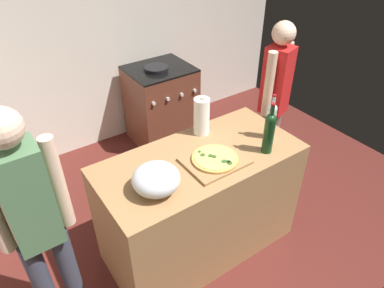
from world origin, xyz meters
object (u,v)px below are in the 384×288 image
(paper_towel_roll, at_px, (202,116))
(person_in_stripes, at_px, (36,222))
(wine_bottle_amber, at_px, (269,131))
(pizza, at_px, (215,158))
(stove, at_px, (161,105))
(person_in_red, at_px, (274,100))
(wine_bottle_dark, at_px, (271,120))
(mixing_bowl, at_px, (156,179))

(paper_towel_roll, height_order, person_in_stripes, person_in_stripes)
(paper_towel_roll, relative_size, wine_bottle_amber, 0.76)
(pizza, distance_m, stove, 1.75)
(paper_towel_roll, bearing_deg, person_in_red, 4.43)
(wine_bottle_dark, xyz_separation_m, stove, (0.01, 1.59, -0.61))
(mixing_bowl, relative_size, stove, 0.32)
(wine_bottle_amber, distance_m, stove, 1.82)
(paper_towel_roll, bearing_deg, mixing_bowl, -148.75)
(pizza, bearing_deg, stove, 72.36)
(pizza, distance_m, person_in_red, 1.04)
(mixing_bowl, xyz_separation_m, stove, (0.96, 1.62, -0.54))
(pizza, xyz_separation_m, paper_towel_roll, (0.13, 0.34, 0.11))
(stove, xyz_separation_m, person_in_red, (0.45, -1.20, 0.45))
(paper_towel_roll, height_order, stove, paper_towel_roll)
(pizza, height_order, person_in_stripes, person_in_stripes)
(person_in_stripes, xyz_separation_m, person_in_red, (2.08, 0.31, -0.05))
(paper_towel_roll, xyz_separation_m, wine_bottle_amber, (0.23, -0.44, 0.02))
(pizza, xyz_separation_m, person_in_red, (0.96, 0.40, -0.04))
(pizza, relative_size, stove, 0.34)
(wine_bottle_amber, height_order, wine_bottle_dark, wine_bottle_amber)
(stove, height_order, person_in_red, person_in_red)
(pizza, height_order, wine_bottle_dark, wine_bottle_dark)
(person_in_stripes, bearing_deg, wine_bottle_amber, -7.65)
(wine_bottle_dark, height_order, stove, wine_bottle_dark)
(paper_towel_roll, distance_m, wine_bottle_amber, 0.50)
(wine_bottle_amber, xyz_separation_m, person_in_stripes, (-1.49, 0.20, -0.12))
(paper_towel_roll, relative_size, person_in_stripes, 0.18)
(wine_bottle_dark, xyz_separation_m, person_in_red, (0.46, 0.39, -0.16))
(wine_bottle_amber, relative_size, person_in_stripes, 0.23)
(person_in_red, bearing_deg, stove, 110.57)
(mixing_bowl, height_order, wine_bottle_amber, wine_bottle_amber)
(person_in_stripes, bearing_deg, person_in_red, 8.43)
(wine_bottle_amber, bearing_deg, mixing_bowl, 173.90)
(mixing_bowl, distance_m, person_in_red, 1.48)
(paper_towel_roll, bearing_deg, wine_bottle_amber, -62.37)
(mixing_bowl, bearing_deg, person_in_red, 16.58)
(wine_bottle_amber, bearing_deg, wine_bottle_dark, 40.35)
(wine_bottle_dark, height_order, person_in_red, person_in_red)
(wine_bottle_amber, bearing_deg, paper_towel_roll, 117.63)
(mixing_bowl, relative_size, wine_bottle_amber, 0.77)
(stove, relative_size, person_in_red, 0.58)
(stove, distance_m, person_in_stripes, 2.28)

